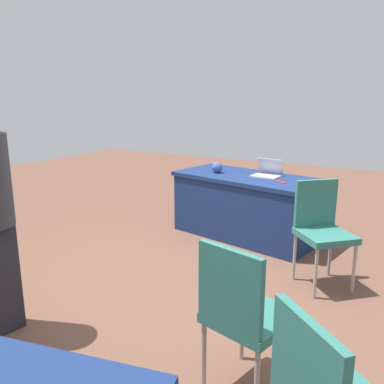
# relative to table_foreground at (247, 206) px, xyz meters

# --- Properties ---
(ground_plane) EXTENTS (14.40, 14.40, 0.00)m
(ground_plane) POSITION_rel_table_foreground_xyz_m (-0.14, 1.55, -0.39)
(ground_plane) COLOR brown
(table_foreground) EXTENTS (1.92, 1.17, 0.78)m
(table_foreground) POSITION_rel_table_foreground_xyz_m (0.00, 0.00, 0.00)
(table_foreground) COLOR navy
(table_foreground) RESTS_ON ground
(chair_near_front) EXTENTS (0.62, 0.62, 0.97)m
(chair_near_front) POSITION_rel_table_foreground_xyz_m (-1.09, 0.89, 0.18)
(chair_near_front) COLOR #9E9993
(chair_near_front) RESTS_ON ground
(chair_tucked_left) EXTENTS (0.53, 0.53, 0.95)m
(chair_tucked_left) POSITION_rel_table_foreground_xyz_m (-1.03, 2.60, 0.16)
(chair_tucked_left) COLOR #9E9993
(chair_tucked_left) RESTS_ON ground
(laptop_silver) EXTENTS (0.34, 0.32, 0.21)m
(laptop_silver) POSITION_rel_table_foreground_xyz_m (-0.22, -0.07, 0.43)
(laptop_silver) COLOR silver
(laptop_silver) RESTS_ON table_foreground
(yarn_ball) EXTENTS (0.14, 0.14, 0.14)m
(yarn_ball) POSITION_rel_table_foreground_xyz_m (0.41, 0.02, 0.45)
(yarn_ball) COLOR #3F5999
(yarn_ball) RESTS_ON table_foreground
(scissors_red) EXTENTS (0.16, 0.14, 0.01)m
(scissors_red) POSITION_rel_table_foreground_xyz_m (-0.47, 0.18, 0.39)
(scissors_red) COLOR red
(scissors_red) RESTS_ON table_foreground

